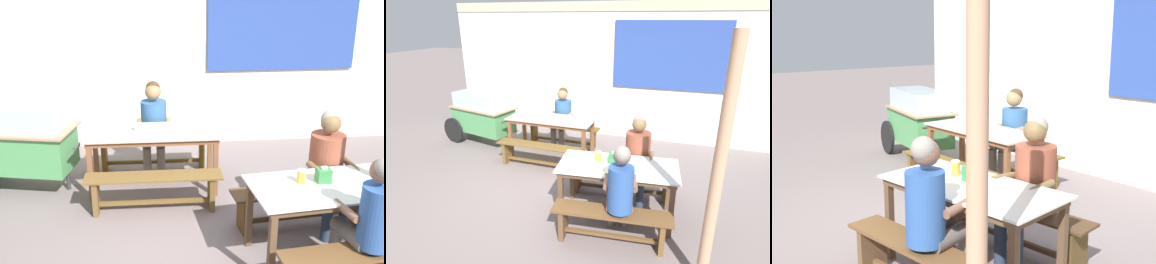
# 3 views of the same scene
# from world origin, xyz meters

# --- Properties ---
(ground_plane) EXTENTS (40.00, 40.00, 0.00)m
(ground_plane) POSITION_xyz_m (0.00, 0.00, 0.00)
(ground_plane) COLOR slate
(backdrop_wall) EXTENTS (7.26, 0.23, 2.89)m
(backdrop_wall) POSITION_xyz_m (0.05, 2.77, 1.52)
(backdrop_wall) COLOR white
(backdrop_wall) RESTS_ON ground_plane
(dining_table_far) EXTENTS (1.65, 0.69, 0.76)m
(dining_table_far) POSITION_xyz_m (-0.61, 1.20, 0.68)
(dining_table_far) COLOR #BCAC9B
(dining_table_far) RESTS_ON ground_plane
(dining_table_near) EXTENTS (1.60, 0.89, 0.76)m
(dining_table_near) POSITION_xyz_m (1.03, -0.40, 0.68)
(dining_table_near) COLOR white
(dining_table_near) RESTS_ON ground_plane
(bench_far_back) EXTENTS (1.58, 0.29, 0.44)m
(bench_far_back) POSITION_xyz_m (-0.60, 1.77, 0.29)
(bench_far_back) COLOR brown
(bench_far_back) RESTS_ON ground_plane
(bench_far_front) EXTENTS (1.56, 0.31, 0.44)m
(bench_far_front) POSITION_xyz_m (-0.61, 0.63, 0.29)
(bench_far_front) COLOR brown
(bench_far_front) RESTS_ON ground_plane
(bench_near_back) EXTENTS (1.58, 0.46, 0.44)m
(bench_near_back) POSITION_xyz_m (0.97, 0.17, 0.29)
(bench_near_back) COLOR #4F3620
(bench_near_back) RESTS_ON ground_plane
(bench_near_front) EXTENTS (1.44, 0.44, 0.44)m
(bench_near_front) POSITION_xyz_m (1.09, -0.97, 0.30)
(bench_near_front) COLOR brown
(bench_near_front) RESTS_ON ground_plane
(food_cart) EXTENTS (1.81, 1.01, 1.10)m
(food_cart) POSITION_xyz_m (-2.27, 1.38, 0.65)
(food_cart) COLOR #509B59
(food_cart) RESTS_ON ground_plane
(person_near_front) EXTENTS (0.45, 0.58, 1.27)m
(person_near_front) POSITION_xyz_m (1.16, -0.88, 0.71)
(person_near_front) COLOR #625A57
(person_near_front) RESTS_ON ground_plane
(person_right_near_table) EXTENTS (0.48, 0.58, 1.29)m
(person_right_near_table) POSITION_xyz_m (1.20, 0.13, 0.73)
(person_right_near_table) COLOR #2A354B
(person_right_near_table) RESTS_ON ground_plane
(person_center_facing) EXTENTS (0.46, 0.54, 1.24)m
(person_center_facing) POSITION_xyz_m (-0.58, 1.72, 0.71)
(person_center_facing) COLOR #6D6458
(person_center_facing) RESTS_ON ground_plane
(tissue_box) EXTENTS (0.13, 0.11, 0.15)m
(tissue_box) POSITION_xyz_m (0.96, -0.33, 0.83)
(tissue_box) COLOR #368144
(tissue_box) RESTS_ON dining_table_near
(condiment_jar) EXTENTS (0.08, 0.08, 0.13)m
(condiment_jar) POSITION_xyz_m (0.74, -0.33, 0.83)
(condiment_jar) COLOR gold
(condiment_jar) RESTS_ON dining_table_near
(soup_bowl) EXTENTS (0.18, 0.18, 0.05)m
(soup_bowl) POSITION_xyz_m (-0.75, 1.26, 0.79)
(soup_bowl) COLOR silver
(soup_bowl) RESTS_ON dining_table_far
(wooden_support_post) EXTENTS (0.11, 0.11, 2.49)m
(wooden_support_post) POSITION_xyz_m (2.10, -1.29, 1.25)
(wooden_support_post) COLOR tan
(wooden_support_post) RESTS_ON ground_plane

